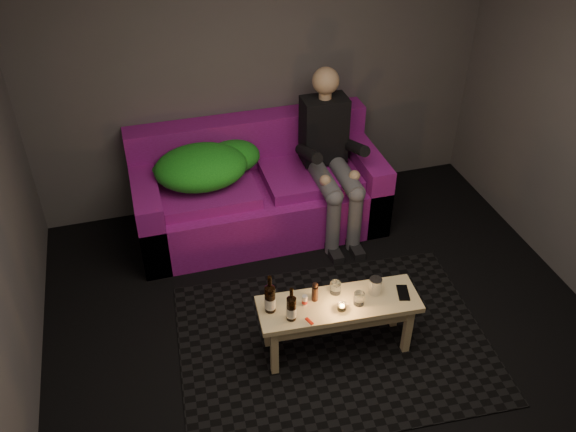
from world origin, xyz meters
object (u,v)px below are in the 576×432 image
object	(u,v)px
coffee_table	(338,311)
beer_bottle_b	(291,308)
person	(330,152)
sofa	(258,192)
steel_cup	(375,286)
beer_bottle_a	(270,298)

from	to	relation	value
coffee_table	beer_bottle_b	xyz separation A→B (m)	(-0.35, -0.05, 0.18)
person	beer_bottle_b	world-z (taller)	person
sofa	steel_cup	xyz separation A→B (m)	(0.44, -1.58, 0.18)
sofa	beer_bottle_a	distance (m)	1.58
person	beer_bottle_a	distance (m)	1.64
beer_bottle_a	steel_cup	bearing A→B (deg)	-2.75
coffee_table	beer_bottle_b	distance (m)	0.39
sofa	steel_cup	size ratio (longest dim) A/B	17.72
coffee_table	steel_cup	distance (m)	0.30
person	beer_bottle_a	xyz separation A→B (m)	(-0.88, -1.37, -0.17)
person	beer_bottle_a	size ratio (longest dim) A/B	4.81
person	sofa	bearing A→B (deg)	163.88
coffee_table	steel_cup	xyz separation A→B (m)	(0.26, 0.02, 0.14)
sofa	steel_cup	world-z (taller)	sofa
coffee_table	beer_bottle_b	world-z (taller)	beer_bottle_b
steel_cup	sofa	bearing A→B (deg)	105.46
beer_bottle_a	beer_bottle_b	xyz separation A→B (m)	(0.11, -0.11, -0.01)
beer_bottle_b	person	bearing A→B (deg)	62.51
sofa	person	distance (m)	0.74
beer_bottle_a	sofa	bearing A→B (deg)	79.41
person	coffee_table	xyz separation A→B (m)	(-0.42, -1.43, -0.36)
coffee_table	beer_bottle_a	size ratio (longest dim) A/B	3.81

